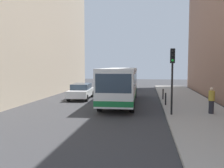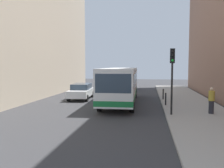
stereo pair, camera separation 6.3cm
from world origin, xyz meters
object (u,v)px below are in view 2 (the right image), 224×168
(car_beside_bus, at_px, (81,91))
(traffic_light, at_px, (172,69))
(bollard_mid, at_px, (163,94))
(pedestrian_near_signal, at_px, (211,100))
(bus, at_px, (121,83))
(bollard_near, at_px, (166,99))
(car_behind_bus, at_px, (125,84))

(car_beside_bus, distance_m, traffic_light, 10.56)
(bollard_mid, xyz_separation_m, pedestrian_near_signal, (2.64, -6.04, 0.36))
(car_beside_bus, bearing_deg, pedestrian_near_signal, 145.77)
(bus, bearing_deg, bollard_mid, -156.20)
(bollard_near, xyz_separation_m, bollard_mid, (0.00, 3.18, 0.00))
(car_behind_bus, height_order, bollard_mid, car_behind_bus)
(bollard_near, bearing_deg, car_beside_bus, 157.76)
(bus, bearing_deg, traffic_light, 125.19)
(traffic_light, bearing_deg, bus, 126.92)
(bollard_near, height_order, pedestrian_near_signal, pedestrian_near_signal)
(bus, bearing_deg, pedestrian_near_signal, 144.12)
(car_behind_bus, xyz_separation_m, bollard_mid, (4.40, -9.00, -0.16))
(bus, xyz_separation_m, bollard_near, (3.67, -1.42, -1.10))
(car_behind_bus, bearing_deg, pedestrian_near_signal, 117.04)
(traffic_light, height_order, bollard_near, traffic_light)
(car_beside_bus, height_order, pedestrian_near_signal, pedestrian_near_signal)
(car_beside_bus, distance_m, bollard_mid, 7.71)
(bollard_near, distance_m, bollard_mid, 3.18)
(car_beside_bus, bearing_deg, traffic_light, 135.08)
(bus, distance_m, car_beside_bus, 4.49)
(car_beside_bus, relative_size, pedestrian_near_signal, 2.68)
(car_beside_bus, bearing_deg, car_behind_bus, -114.23)
(car_beside_bus, relative_size, traffic_light, 1.10)
(car_behind_bus, distance_m, pedestrian_near_signal, 16.60)
(bollard_near, bearing_deg, car_behind_bus, 109.86)
(traffic_light, xyz_separation_m, bollard_near, (-0.10, 3.60, -2.38))
(pedestrian_near_signal, bearing_deg, car_behind_bus, 69.16)
(traffic_light, distance_m, bollard_near, 4.32)
(car_behind_bus, relative_size, bollard_mid, 4.69)
(car_behind_bus, xyz_separation_m, bollard_near, (4.40, -12.17, -0.16))
(car_behind_bus, height_order, traffic_light, traffic_light)
(car_behind_bus, bearing_deg, bollard_mid, 118.00)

